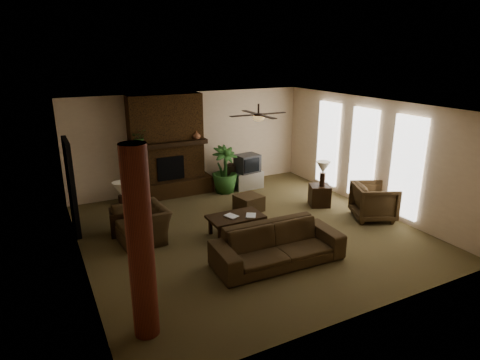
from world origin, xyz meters
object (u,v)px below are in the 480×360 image
lamp_left (121,191)px  lamp_right (323,169)px  armchair_left (142,218)px  side_table_left (122,222)px  coffee_table (236,218)px  log_column (140,245)px  side_table_right (319,195)px  ottoman (249,203)px  tv_stand (247,180)px  floor_plant (225,179)px  armchair_right (374,200)px  sofa (278,239)px  floor_vase (231,174)px

lamp_left → lamp_right: size_ratio=1.00×
armchair_left → side_table_left: size_ratio=2.06×
coffee_table → armchair_left: bearing=161.4°
log_column → side_table_right: size_ratio=5.09×
coffee_table → log_column: bearing=-137.6°
ottoman → tv_stand: tv_stand is taller
lamp_left → lamp_right: (4.96, -0.64, 0.00)m
floor_plant → side_table_right: (1.76, -2.11, -0.10)m
floor_plant → side_table_left: 3.56m
coffee_table → ottoman: coffee_table is taller
coffee_table → tv_stand: (1.74, 2.71, -0.12)m
log_column → floor_plant: (3.63, 5.08, -1.03)m
armchair_right → floor_plant: (-2.36, 3.42, -0.10)m
tv_stand → floor_plant: 0.77m
floor_plant → side_table_right: 2.75m
armchair_right → side_table_right: armchair_right is taller
side_table_right → lamp_right: lamp_right is taller
armchair_left → tv_stand: size_ratio=1.33×
floor_plant → side_table_left: floor_plant is taller
ottoman → coffee_table: bearing=-130.2°
ottoman → sofa: bearing=-106.7°
armchair_right → side_table_left: 5.91m
tv_stand → lamp_right: lamp_right is taller
armchair_right → tv_stand: (-1.61, 3.45, -0.23)m
ottoman → lamp_left: (-3.12, 0.06, 0.80)m
tv_stand → side_table_right: side_table_right is taller
log_column → tv_stand: bearing=49.4°
sofa → armchair_right: (3.21, 0.77, -0.01)m
armchair_right → lamp_right: (-0.59, 1.25, 0.53)m
tv_stand → lamp_left: lamp_left is taller
ottoman → lamp_right: 2.09m
side_table_right → floor_plant: bearing=129.7°
armchair_right → ottoman: 3.05m
floor_plant → log_column: bearing=-125.5°
ottoman → floor_plant: (0.06, 1.59, 0.17)m
floor_vase → log_column: bearing=-126.7°
floor_vase → floor_plant: 0.41m
tv_stand → log_column: bearing=-132.1°
armchair_left → floor_vase: bearing=121.0°
sofa → armchair_right: size_ratio=2.64×
sofa → lamp_left: bearing=133.2°
log_column → sofa: bearing=17.8°
tv_stand → lamp_left: bearing=-159.9°
lamp_right → lamp_left: bearing=172.7°
lamp_right → sofa: bearing=-142.3°
side_table_left → side_table_right: 5.02m
log_column → lamp_left: log_column is taller
armchair_left → lamp_right: (4.68, -0.13, 0.51)m
lamp_left → side_table_right: (4.94, -0.58, -0.73)m
armchair_left → tv_stand: 4.21m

